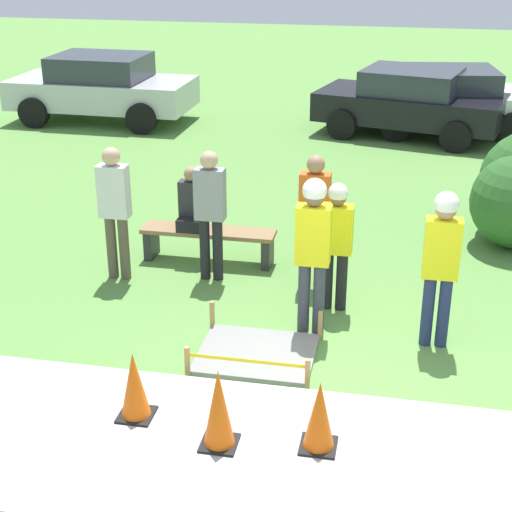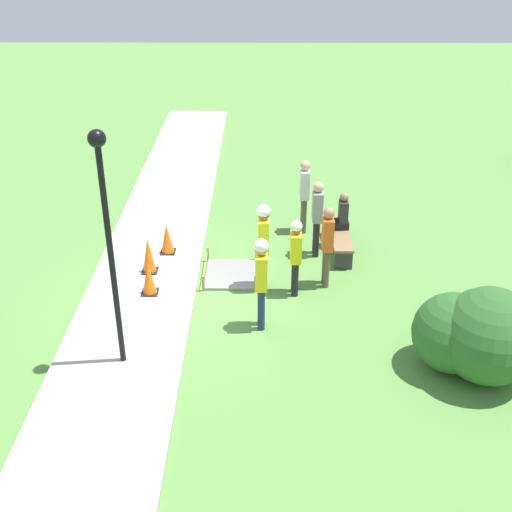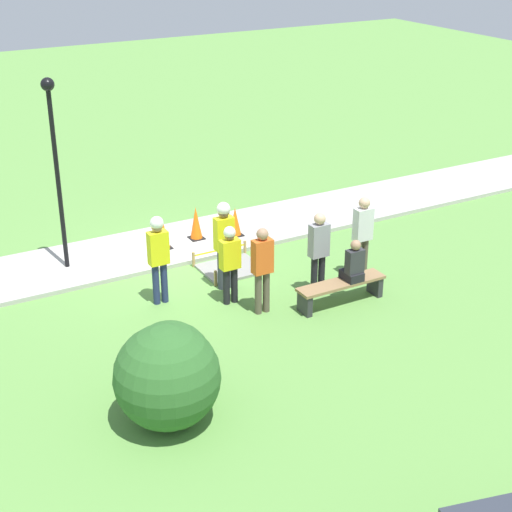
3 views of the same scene
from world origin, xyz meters
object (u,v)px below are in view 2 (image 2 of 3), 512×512
object	(u,v)px
park_bench	(340,237)
worker_supervisor	(296,252)
person_seated_on_bench	(342,214)
bystander_in_gray_shirt	(304,192)
bystander_in_orange_shirt	(327,242)
traffic_cone_sidewalk_edge	(149,278)
bystander_in_white_shirt	(317,214)
traffic_cone_far_patch	(149,255)
lamppost_near	(107,220)
worker_trainee	(261,275)
traffic_cone_near_patch	(167,239)
worker_assistant	(264,239)

from	to	relation	value
park_bench	worker_supervisor	size ratio (longest dim) A/B	1.15
person_seated_on_bench	bystander_in_gray_shirt	xyz separation A→B (m)	(-0.82, -0.84, 0.22)
bystander_in_orange_shirt	bystander_in_gray_shirt	size ratio (longest dim) A/B	0.97
bystander_in_gray_shirt	traffic_cone_sidewalk_edge	bearing A→B (deg)	-46.60
traffic_cone_sidewalk_edge	worker_supervisor	xyz separation A→B (m)	(-0.18, 3.01, 0.54)
worker_supervisor	bystander_in_gray_shirt	xyz separation A→B (m)	(-3.00, 0.35, 0.08)
bystander_in_orange_shirt	bystander_in_gray_shirt	bearing A→B (deg)	-173.07
bystander_in_orange_shirt	bystander_in_white_shirt	world-z (taller)	bystander_in_white_shirt
traffic_cone_far_patch	lamppost_near	xyz separation A→B (m)	(3.17, 0.02, 2.31)
park_bench	worker_trainee	world-z (taller)	worker_trainee
worker_supervisor	person_seated_on_bench	bearing A→B (deg)	151.40
traffic_cone_near_patch	traffic_cone_far_patch	distance (m)	0.95
traffic_cone_far_patch	park_bench	size ratio (longest dim) A/B	0.41
traffic_cone_near_patch	bystander_in_gray_shirt	world-z (taller)	bystander_in_gray_shirt
traffic_cone_sidewalk_edge	bystander_in_white_shirt	bearing A→B (deg)	118.22
worker_supervisor	worker_assistant	xyz separation A→B (m)	(-0.21, -0.66, 0.19)
park_bench	bystander_in_orange_shirt	bearing A→B (deg)	-16.52
worker_supervisor	worker_trainee	size ratio (longest dim) A/B	0.89
worker_supervisor	bystander_in_white_shirt	distance (m)	1.83
traffic_cone_sidewalk_edge	worker_assistant	bearing A→B (deg)	99.29
traffic_cone_sidewalk_edge	bystander_in_orange_shirt	world-z (taller)	bystander_in_orange_shirt
worker_supervisor	bystander_in_gray_shirt	distance (m)	3.02
lamppost_near	bystander_in_orange_shirt	bearing A→B (deg)	126.41
worker_trainee	bystander_in_white_shirt	bearing A→B (deg)	157.00
person_seated_on_bench	worker_supervisor	size ratio (longest dim) A/B	0.53
person_seated_on_bench	worker_assistant	bearing A→B (deg)	-43.09
traffic_cone_far_patch	worker_supervisor	distance (m)	3.27
worker_assistant	bystander_in_gray_shirt	bearing A→B (deg)	160.20
worker_assistant	lamppost_near	world-z (taller)	lamppost_near
bystander_in_gray_shirt	traffic_cone_far_patch	bearing A→B (deg)	-57.01
person_seated_on_bench	worker_assistant	xyz separation A→B (m)	(1.97, -1.84, 0.33)
park_bench	worker_assistant	xyz separation A→B (m)	(1.72, -1.79, 0.82)
person_seated_on_bench	worker_trainee	bearing A→B (deg)	-28.91
worker_trainee	lamppost_near	distance (m)	3.18
traffic_cone_sidewalk_edge	lamppost_near	size ratio (longest dim) A/B	0.17
worker_trainee	park_bench	bearing A→B (deg)	149.90
bystander_in_white_shirt	traffic_cone_far_patch	bearing A→B (deg)	-74.75
traffic_cone_far_patch	bystander_in_white_shirt	size ratio (longest dim) A/B	0.44
park_bench	lamppost_near	world-z (taller)	lamppost_near
worker_trainee	lamppost_near	xyz separation A→B (m)	(1.21, -2.43, 1.66)
bystander_in_orange_shirt	lamppost_near	bearing A→B (deg)	-53.59
bystander_in_gray_shirt	bystander_in_white_shirt	world-z (taller)	bystander_in_gray_shirt
traffic_cone_sidewalk_edge	worker_assistant	world-z (taller)	worker_assistant
traffic_cone_far_patch	worker_supervisor	xyz separation A→B (m)	(0.73, 3.15, 0.49)
bystander_in_orange_shirt	traffic_cone_sidewalk_edge	bearing A→B (deg)	-81.71
traffic_cone_sidewalk_edge	worker_assistant	size ratio (longest dim) A/B	0.36
traffic_cone_near_patch	bystander_in_white_shirt	world-z (taller)	bystander_in_white_shirt
traffic_cone_far_patch	person_seated_on_bench	bearing A→B (deg)	108.48
park_bench	worker_trainee	distance (m)	3.74
traffic_cone_near_patch	lamppost_near	world-z (taller)	lamppost_near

